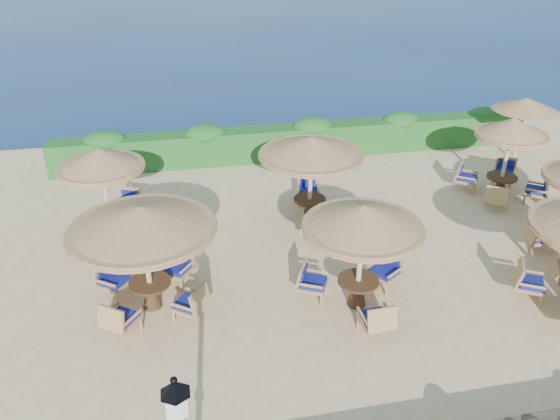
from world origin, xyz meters
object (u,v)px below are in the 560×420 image
object	(u,v)px
cafe_set_1	(362,236)
extra_parasol	(526,104)
cafe_set_0	(143,236)
cafe_set_3	(102,174)
cafe_set_5	(508,149)
cafe_set_4	(311,157)

from	to	relation	value
cafe_set_1	extra_parasol	bearing A→B (deg)	39.67
cafe_set_0	cafe_set_3	world-z (taller)	same
cafe_set_1	cafe_set_5	bearing A→B (deg)	35.37
cafe_set_3	cafe_set_4	world-z (taller)	same
cafe_set_1	cafe_set_3	world-z (taller)	same
cafe_set_0	cafe_set_5	size ratio (longest dim) A/B	1.24
cafe_set_1	cafe_set_3	distance (m)	7.37
cafe_set_0	cafe_set_1	bearing A→B (deg)	-10.47
extra_parasol	cafe_set_0	xyz separation A→B (m)	(-13.23, -6.19, -0.24)
cafe_set_1	cafe_set_5	size ratio (longest dim) A/B	1.05
extra_parasol	cafe_set_5	size ratio (longest dim) A/B	0.91
cafe_set_0	cafe_set_4	world-z (taller)	same
cafe_set_0	cafe_set_5	world-z (taller)	same
cafe_set_1	cafe_set_0	bearing A→B (deg)	169.53
extra_parasol	cafe_set_1	xyz separation A→B (m)	(-8.51, -7.06, -0.28)
cafe_set_3	cafe_set_4	bearing A→B (deg)	-2.51
cafe_set_0	cafe_set_3	size ratio (longest dim) A/B	1.15
extra_parasol	cafe_set_0	world-z (taller)	cafe_set_0
extra_parasol	cafe_set_4	xyz separation A→B (m)	(-8.61, -2.86, -0.12)
cafe_set_3	cafe_set_4	xyz separation A→B (m)	(5.77, -0.25, 0.14)
extra_parasol	cafe_set_5	xyz separation A→B (m)	(-2.15, -2.54, -0.53)
cafe_set_0	extra_parasol	bearing A→B (deg)	25.07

